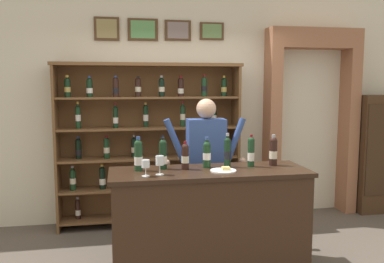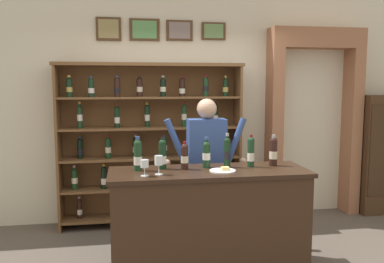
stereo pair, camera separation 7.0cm
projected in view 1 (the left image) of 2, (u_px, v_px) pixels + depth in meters
The scene contains 16 objects.
back_wall at pixel (179, 100), 5.38m from camera, with size 12.00×0.19×3.19m.
wine_shelf at pixel (149, 139), 5.12m from camera, with size 2.33×0.37×2.06m.
archway_doorway at pixel (308, 112), 5.60m from camera, with size 1.29×0.45×2.54m.
side_cabinet at pixel (380, 154), 5.67m from camera, with size 0.72×0.37×1.65m.
tasting_counter at pixel (209, 222), 3.83m from camera, with size 1.87×0.64×1.00m.
shopkeeper at pixel (206, 156), 4.42m from camera, with size 0.94×0.22×1.65m.
tasting_bottle_riserva at pixel (138, 155), 3.73m from camera, with size 0.08×0.08×0.32m.
tasting_bottle_prosecco at pixel (163, 154), 3.80m from camera, with size 0.08×0.08×0.30m.
tasting_bottle_grappa at pixel (185, 156), 3.79m from camera, with size 0.07×0.07×0.27m.
tasting_bottle_super_tuscan at pixel (207, 153), 3.87m from camera, with size 0.08×0.08×0.30m.
tasting_bottle_rosso at pixel (227, 152), 3.89m from camera, with size 0.07×0.07×0.33m.
tasting_bottle_vin_santo at pixel (251, 152), 3.91m from camera, with size 0.07×0.07×0.32m.
tasting_bottle_bianco at pixel (273, 151), 3.97m from camera, with size 0.08×0.08×0.31m.
wine_glass_right at pixel (146, 165), 3.50m from camera, with size 0.07×0.07×0.15m.
wine_glass_spare at pixel (160, 161), 3.56m from camera, with size 0.07×0.07×0.17m.
cheese_plate at pixel (224, 170), 3.71m from camera, with size 0.24×0.24×0.04m.
Camera 1 is at (-0.79, -3.61, 1.81)m, focal length 37.54 mm.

